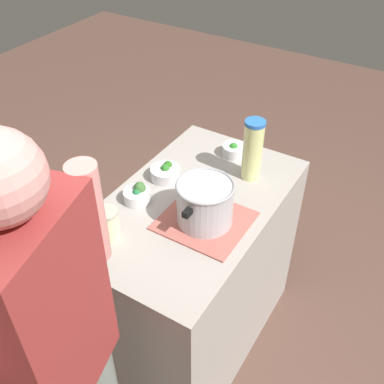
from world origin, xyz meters
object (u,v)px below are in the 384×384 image
at_px(cooking_pot, 205,202).
at_px(lemonade_pitcher, 253,150).
at_px(broccoli_bowl_back, 137,195).
at_px(person_cook, 60,368).
at_px(mason_jar, 108,225).
at_px(broccoli_bowl_center, 166,173).
at_px(broccoli_bowl_front, 234,150).

bearing_deg(cooking_pot, lemonade_pitcher, 176.32).
relative_size(broccoli_bowl_back, person_cook, 0.07).
relative_size(mason_jar, person_cook, 0.08).
distance_m(cooking_pot, broccoli_bowl_center, 0.34).
distance_m(lemonade_pitcher, broccoli_bowl_back, 0.52).
bearing_deg(cooking_pot, broccoli_bowl_back, -83.42).
bearing_deg(broccoli_bowl_back, person_cook, 20.74).
bearing_deg(person_cook, broccoli_bowl_back, -159.26).
xyz_separation_m(broccoli_bowl_back, person_cook, (0.73, 0.28, -0.00)).
xyz_separation_m(lemonade_pitcher, broccoli_bowl_back, (0.40, -0.32, -0.11)).
xyz_separation_m(lemonade_pitcher, person_cook, (1.13, -0.05, -0.11)).
height_order(mason_jar, broccoli_bowl_center, mason_jar).
distance_m(mason_jar, broccoli_bowl_front, 0.76).
height_order(broccoli_bowl_center, broccoli_bowl_back, broccoli_bowl_back).
bearing_deg(person_cook, broccoli_bowl_front, -175.73).
relative_size(broccoli_bowl_center, broccoli_bowl_back, 1.17).
distance_m(cooking_pot, lemonade_pitcher, 0.37).
xyz_separation_m(cooking_pot, broccoli_bowl_back, (0.03, -0.30, -0.07)).
relative_size(cooking_pot, broccoli_bowl_back, 2.61).
relative_size(lemonade_pitcher, broccoli_bowl_back, 2.49).
height_order(lemonade_pitcher, mason_jar, lemonade_pitcher).
bearing_deg(lemonade_pitcher, broccoli_bowl_center, -56.59).
height_order(broccoli_bowl_front, broccoli_bowl_center, broccoli_bowl_center).
bearing_deg(mason_jar, broccoli_bowl_front, 169.38).
relative_size(broccoli_bowl_front, broccoli_bowl_back, 0.97).
bearing_deg(broccoli_bowl_center, cooking_pot, 61.82).
relative_size(broccoli_bowl_front, person_cook, 0.06).
bearing_deg(person_cook, broccoli_bowl_center, -163.91).
height_order(broccoli_bowl_front, broccoli_bowl_back, broccoli_bowl_back).
bearing_deg(lemonade_pitcher, mason_jar, -23.89).
xyz_separation_m(cooking_pot, mason_jar, (0.27, -0.26, -0.03)).
bearing_deg(cooking_pot, mason_jar, -43.60).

